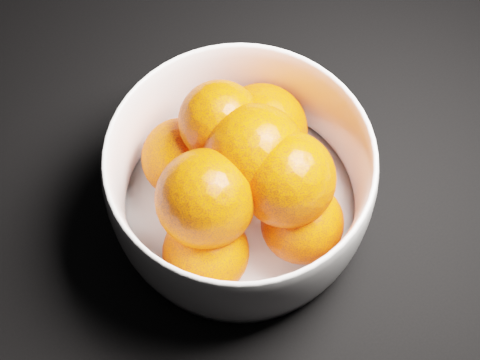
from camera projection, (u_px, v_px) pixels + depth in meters
ground at (117, 31)px, 0.72m from camera, size 3.00×3.00×0.00m
bowl at (240, 183)px, 0.58m from camera, size 0.23×0.23×0.11m
orange_pile at (242, 173)px, 0.56m from camera, size 0.18×0.18×0.13m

